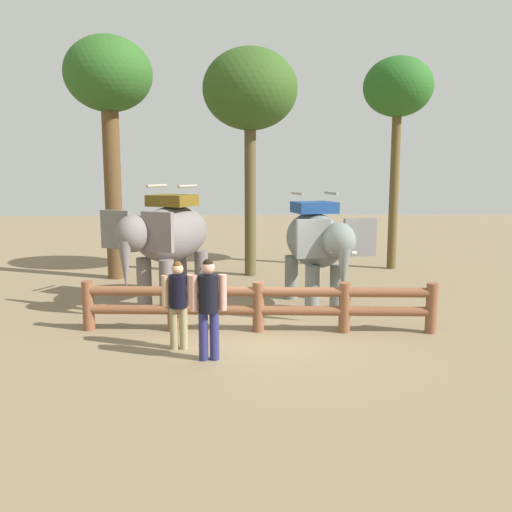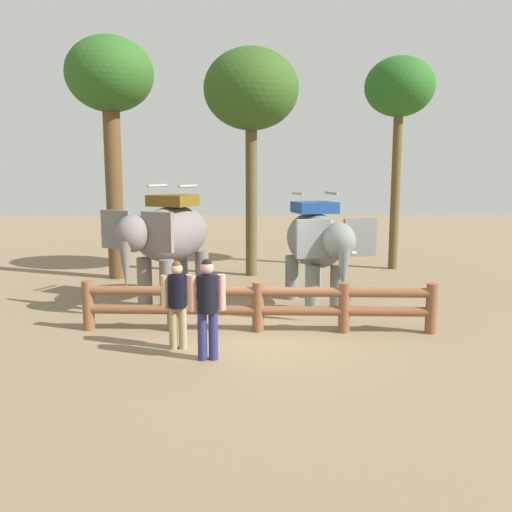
% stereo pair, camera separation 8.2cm
% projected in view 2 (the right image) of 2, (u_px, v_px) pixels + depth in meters
% --- Properties ---
extents(ground_plane, '(60.00, 60.00, 0.00)m').
position_uv_depth(ground_plane, '(258.00, 334.00, 11.28)').
color(ground_plane, '#826D50').
extents(log_fence, '(7.39, 0.73, 1.05)m').
position_uv_depth(log_fence, '(258.00, 303.00, 11.40)').
color(log_fence, brown).
rests_on(log_fence, ground).
extents(elephant_near_left, '(2.76, 3.50, 2.99)m').
position_uv_depth(elephant_near_left, '(168.00, 237.00, 13.77)').
color(elephant_near_left, slate).
rests_on(elephant_near_left, ground).
extents(elephant_center, '(2.07, 3.36, 2.82)m').
position_uv_depth(elephant_center, '(317.00, 243.00, 13.29)').
color(elephant_center, slate).
rests_on(elephant_center, ground).
extents(tourist_woman_in_black, '(0.59, 0.35, 1.68)m').
position_uv_depth(tourist_woman_in_black, '(177.00, 299.00, 10.23)').
color(tourist_woman_in_black, '#998C61').
rests_on(tourist_woman_in_black, ground).
extents(tourist_man_in_blue, '(0.64, 0.38, 1.82)m').
position_uv_depth(tourist_man_in_blue, '(207.00, 302.00, 9.61)').
color(tourist_man_in_blue, navy).
rests_on(tourist_man_in_blue, ground).
extents(tree_far_left, '(2.27, 2.27, 7.00)m').
position_uv_depth(tree_far_left, '(399.00, 92.00, 17.89)').
color(tree_far_left, brown).
rests_on(tree_far_left, ground).
extents(tree_back_center, '(2.92, 2.92, 7.03)m').
position_uv_depth(tree_back_center, '(251.00, 92.00, 16.75)').
color(tree_back_center, brown).
rests_on(tree_back_center, ground).
extents(tree_far_right, '(2.60, 2.60, 7.27)m').
position_uv_depth(tree_far_right, '(110.00, 84.00, 16.29)').
color(tree_far_right, brown).
rests_on(tree_far_right, ground).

